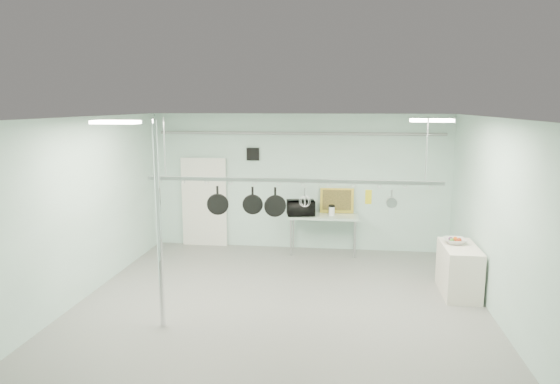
# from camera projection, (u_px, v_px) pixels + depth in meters

# --- Properties ---
(floor) EXTENTS (8.00, 8.00, 0.00)m
(floor) POSITION_uv_depth(u_px,v_px,m) (276.00, 316.00, 8.14)
(floor) COLOR gray
(floor) RESTS_ON ground
(ceiling) EXTENTS (7.00, 8.00, 0.02)m
(ceiling) POSITION_uv_depth(u_px,v_px,m) (276.00, 119.00, 7.59)
(ceiling) COLOR silver
(ceiling) RESTS_ON back_wall
(back_wall) EXTENTS (7.00, 0.02, 3.20)m
(back_wall) POSITION_uv_depth(u_px,v_px,m) (299.00, 182.00, 11.76)
(back_wall) COLOR silver
(back_wall) RESTS_ON floor
(right_wall) EXTENTS (0.02, 8.00, 3.20)m
(right_wall) POSITION_uv_depth(u_px,v_px,m) (508.00, 228.00, 7.42)
(right_wall) COLOR silver
(right_wall) RESTS_ON floor
(door) EXTENTS (1.10, 0.10, 2.20)m
(door) POSITION_uv_depth(u_px,v_px,m) (205.00, 203.00, 12.10)
(door) COLOR silver
(door) RESTS_ON floor
(wall_vent) EXTENTS (0.30, 0.04, 0.30)m
(wall_vent) POSITION_uv_depth(u_px,v_px,m) (253.00, 154.00, 11.77)
(wall_vent) COLOR black
(wall_vent) RESTS_ON back_wall
(conduit_pipe) EXTENTS (6.60, 0.07, 0.07)m
(conduit_pipe) POSITION_uv_depth(u_px,v_px,m) (299.00, 133.00, 11.47)
(conduit_pipe) COLOR gray
(conduit_pipe) RESTS_ON back_wall
(chrome_pole) EXTENTS (0.08, 0.08, 3.20)m
(chrome_pole) POSITION_uv_depth(u_px,v_px,m) (159.00, 226.00, 7.49)
(chrome_pole) COLOR silver
(chrome_pole) RESTS_ON floor
(prep_table) EXTENTS (1.60, 0.70, 0.91)m
(prep_table) POSITION_uv_depth(u_px,v_px,m) (323.00, 218.00, 11.44)
(prep_table) COLOR #A7C5B5
(prep_table) RESTS_ON floor
(side_cabinet) EXTENTS (0.60, 1.20, 0.90)m
(side_cabinet) POSITION_uv_depth(u_px,v_px,m) (459.00, 270.00, 9.03)
(side_cabinet) COLOR silver
(side_cabinet) RESTS_ON floor
(pot_rack) EXTENTS (4.80, 0.06, 1.00)m
(pot_rack) POSITION_uv_depth(u_px,v_px,m) (291.00, 179.00, 8.02)
(pot_rack) COLOR #B7B7BC
(pot_rack) RESTS_ON ceiling
(light_panel_left) EXTENTS (0.65, 0.30, 0.05)m
(light_panel_left) POSITION_uv_depth(u_px,v_px,m) (116.00, 122.00, 7.09)
(light_panel_left) COLOR white
(light_panel_left) RESTS_ON ceiling
(light_panel_right) EXTENTS (0.65, 0.30, 0.05)m
(light_panel_right) POSITION_uv_depth(u_px,v_px,m) (432.00, 120.00, 7.88)
(light_panel_right) COLOR white
(light_panel_right) RESTS_ON ceiling
(microwave) EXTENTS (0.70, 0.54, 0.34)m
(microwave) POSITION_uv_depth(u_px,v_px,m) (301.00, 208.00, 11.40)
(microwave) COLOR black
(microwave) RESTS_ON prep_table
(coffee_canister) EXTENTS (0.17, 0.17, 0.20)m
(coffee_canister) POSITION_uv_depth(u_px,v_px,m) (332.00, 211.00, 11.38)
(coffee_canister) COLOR white
(coffee_canister) RESTS_ON prep_table
(painting_large) EXTENTS (0.78, 0.16, 0.58)m
(painting_large) POSITION_uv_depth(u_px,v_px,m) (337.00, 201.00, 11.63)
(painting_large) COLOR gold
(painting_large) RESTS_ON prep_table
(painting_small) EXTENTS (0.30, 0.10, 0.25)m
(painting_small) POSITION_uv_depth(u_px,v_px,m) (347.00, 208.00, 11.63)
(painting_small) COLOR #312111
(painting_small) RESTS_ON prep_table
(fruit_bowl) EXTENTS (0.43, 0.43, 0.10)m
(fruit_bowl) POSITION_uv_depth(u_px,v_px,m) (455.00, 241.00, 9.10)
(fruit_bowl) COLOR silver
(fruit_bowl) RESTS_ON side_cabinet
(skillet_left) EXTENTS (0.36, 0.11, 0.50)m
(skillet_left) POSITION_uv_depth(u_px,v_px,m) (218.00, 201.00, 8.24)
(skillet_left) COLOR black
(skillet_left) RESTS_ON pot_rack
(skillet_mid) EXTENTS (0.34, 0.10, 0.45)m
(skillet_mid) POSITION_uv_depth(u_px,v_px,m) (253.00, 200.00, 8.17)
(skillet_mid) COLOR black
(skillet_mid) RESTS_ON pot_rack
(skillet_right) EXTENTS (0.36, 0.17, 0.50)m
(skillet_right) POSITION_uv_depth(u_px,v_px,m) (275.00, 202.00, 8.12)
(skillet_right) COLOR black
(skillet_right) RESTS_ON pot_rack
(whisk) EXTENTS (0.24, 0.24, 0.34)m
(whisk) POSITION_uv_depth(u_px,v_px,m) (305.00, 198.00, 8.05)
(whisk) COLOR silver
(whisk) RESTS_ON pot_rack
(grater) EXTENTS (0.10, 0.04, 0.25)m
(grater) POSITION_uv_depth(u_px,v_px,m) (368.00, 197.00, 7.91)
(grater) COLOR gold
(grater) RESTS_ON pot_rack
(saucepan) EXTENTS (0.19, 0.14, 0.31)m
(saucepan) POSITION_uv_depth(u_px,v_px,m) (392.00, 199.00, 7.87)
(saucepan) COLOR silver
(saucepan) RESTS_ON pot_rack
(fruit_cluster) EXTENTS (0.24, 0.24, 0.09)m
(fruit_cluster) POSITION_uv_depth(u_px,v_px,m) (455.00, 239.00, 9.10)
(fruit_cluster) COLOR maroon
(fruit_cluster) RESTS_ON fruit_bowl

